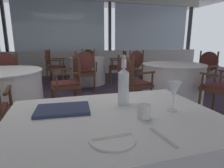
% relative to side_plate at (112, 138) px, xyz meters
% --- Properties ---
extents(ground_plane, '(14.65, 14.65, 0.00)m').
position_rel_side_plate_xyz_m(ground_plane, '(-0.09, 1.75, -0.75)').
color(ground_plane, '#47384C').
extents(window_wall_far, '(10.90, 0.14, 2.78)m').
position_rel_side_plate_xyz_m(window_wall_far, '(-0.09, 5.98, 0.36)').
color(window_wall_far, beige).
rests_on(window_wall_far, ground_plane).
extents(side_plate, '(0.21, 0.21, 0.01)m').
position_rel_side_plate_xyz_m(side_plate, '(0.00, 0.00, 0.00)').
color(side_plate, white).
rests_on(side_plate, foreground_table).
extents(butter_knife, '(0.18, 0.02, 0.00)m').
position_rel_side_plate_xyz_m(butter_knife, '(0.00, 0.00, 0.01)').
color(butter_knife, silver).
rests_on(butter_knife, foreground_table).
extents(dinner_fork, '(0.04, 0.19, 0.00)m').
position_rel_side_plate_xyz_m(dinner_fork, '(0.22, -0.05, -0.00)').
color(dinner_fork, silver).
rests_on(dinner_fork, foreground_table).
extents(water_bottle, '(0.07, 0.07, 0.33)m').
position_rel_side_plate_xyz_m(water_bottle, '(0.20, 0.42, 0.13)').
color(water_bottle, white).
rests_on(water_bottle, foreground_table).
extents(wine_glass, '(0.08, 0.08, 0.18)m').
position_rel_side_plate_xyz_m(wine_glass, '(0.45, 0.22, 0.13)').
color(wine_glass, white).
rests_on(wine_glass, foreground_table).
extents(water_tumbler, '(0.07, 0.07, 0.08)m').
position_rel_side_plate_xyz_m(water_tumbler, '(0.23, 0.17, 0.03)').
color(water_tumbler, white).
rests_on(water_tumbler, foreground_table).
extents(menu_book, '(0.33, 0.23, 0.02)m').
position_rel_side_plate_xyz_m(menu_book, '(-0.20, 0.40, 0.01)').
color(menu_book, '#2D3856').
rests_on(menu_book, foreground_table).
extents(background_table_0, '(1.03, 1.03, 0.75)m').
position_rel_side_plate_xyz_m(background_table_0, '(0.53, 4.38, -0.38)').
color(background_table_0, white).
rests_on(background_table_0, ground_plane).
extents(dining_chair_0_0, '(0.60, 0.54, 0.93)m').
position_rel_side_plate_xyz_m(dining_chair_0_0, '(0.70, 5.30, -0.21)').
color(dining_chair_0_0, brown).
rests_on(dining_chair_0_0, ground_plane).
extents(dining_chair_0_1, '(0.54, 0.60, 0.96)m').
position_rel_side_plate_xyz_m(dining_chair_0_1, '(-0.39, 4.55, -0.19)').
color(dining_chair_0_1, brown).
rests_on(dining_chair_0_1, ground_plane).
extents(dining_chair_0_2, '(0.60, 0.54, 0.97)m').
position_rel_side_plate_xyz_m(dining_chair_0_2, '(0.35, 3.45, -0.19)').
color(dining_chair_0_2, brown).
rests_on(dining_chair_0_2, ground_plane).
extents(dining_chair_0_3, '(0.54, 0.60, 0.92)m').
position_rel_side_plate_xyz_m(dining_chair_0_3, '(1.45, 4.20, -0.21)').
color(dining_chair_0_3, brown).
rests_on(dining_chair_0_3, ground_plane).
extents(dining_chair_1_1, '(0.52, 0.58, 0.92)m').
position_rel_side_plate_xyz_m(dining_chair_1_1, '(-0.05, 2.43, -0.21)').
color(dining_chair_1_1, brown).
rests_on(dining_chair_1_1, ground_plane).
extents(dining_chair_1_2, '(0.58, 0.52, 0.96)m').
position_rel_side_plate_xyz_m(dining_chair_1_2, '(-1.24, 3.36, -0.20)').
color(dining_chair_1_2, brown).
rests_on(dining_chair_1_2, ground_plane).
extents(background_table_2, '(1.19, 1.19, 0.75)m').
position_rel_side_plate_xyz_m(background_table_2, '(1.90, 2.34, -0.38)').
color(background_table_2, white).
rests_on(background_table_2, ground_plane).
extents(dining_chair_2_0, '(0.56, 0.61, 0.96)m').
position_rel_side_plate_xyz_m(dining_chair_2_0, '(2.90, 2.61, -0.20)').
color(dining_chair_2_0, brown).
rests_on(dining_chair_2_0, ground_plane).
extents(dining_chair_2_1, '(0.61, 0.56, 0.96)m').
position_rel_side_plate_xyz_m(dining_chair_2_1, '(1.64, 3.33, -0.19)').
color(dining_chair_2_1, brown).
rests_on(dining_chair_2_1, ground_plane).
extents(dining_chair_2_2, '(0.56, 0.61, 0.95)m').
position_rel_side_plate_xyz_m(dining_chair_2_2, '(0.92, 2.08, -0.19)').
color(dining_chair_2_2, brown).
rests_on(dining_chair_2_2, ground_plane).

